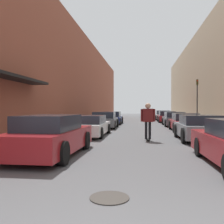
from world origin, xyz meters
name	(u,v)px	position (x,y,z in m)	size (l,w,h in m)	color
ground	(141,127)	(0.00, 19.67, 0.00)	(108.21, 108.21, 0.00)	#515154
curb_strip_left	(96,122)	(-4.90, 24.59, 0.06)	(1.80, 49.19, 0.12)	gray
curb_strip_right	(189,123)	(4.90, 24.59, 0.06)	(1.80, 49.19, 0.12)	gray
building_row_left	(70,80)	(-7.80, 24.59, 4.64)	(4.90, 49.19, 9.28)	brown
building_row_right	(219,76)	(7.80, 24.59, 4.86)	(4.90, 49.19, 9.73)	tan
parked_car_left_0	(51,136)	(-2.93, 6.15, 0.66)	(1.91, 4.51, 1.36)	maroon
parked_car_left_1	(91,126)	(-2.88, 12.28, 0.57)	(1.87, 4.78, 1.18)	silver
parked_car_left_2	(105,120)	(-2.93, 17.95, 0.63)	(2.01, 3.96, 1.30)	#515459
parked_car_left_3	(112,118)	(-3.01, 23.34, 0.61)	(2.07, 4.52, 1.26)	navy
parked_car_right_1	(200,128)	(2.89, 10.85, 0.62)	(2.09, 4.00, 1.26)	gray
parked_car_right_2	(185,122)	(3.02, 15.95, 0.61)	(1.88, 4.02, 1.25)	maroon
parked_car_right_3	(174,119)	(2.93, 21.20, 0.61)	(1.90, 4.78, 1.26)	#515459
parked_car_right_4	(167,117)	(2.88, 27.18, 0.62)	(2.09, 4.52, 1.28)	maroon
parked_car_right_5	(163,115)	(2.83, 32.68, 0.63)	(2.04, 3.94, 1.30)	#B7B7BC
skateboarder	(148,117)	(0.37, 10.43, 1.14)	(0.71, 0.78, 1.84)	black
manhole_cover	(109,198)	(-0.47, 2.47, 0.01)	(0.70, 0.70, 0.02)	#332D28
traffic_light	(197,97)	(4.74, 20.16, 2.52)	(0.16, 0.22, 3.93)	#2D2D2D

